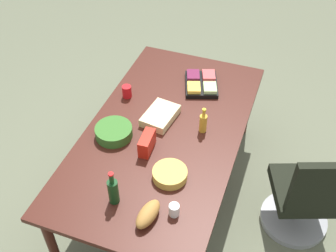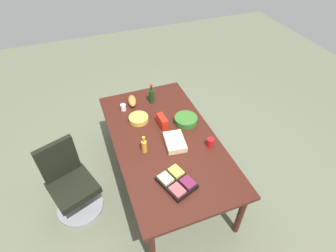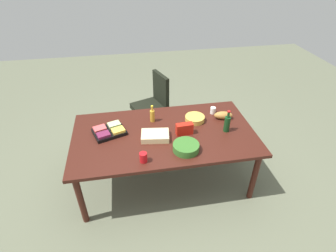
{
  "view_description": "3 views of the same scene",
  "coord_description": "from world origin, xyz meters",
  "px_view_note": "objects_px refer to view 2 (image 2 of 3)",
  "views": [
    {
      "loc": [
        -2.19,
        -0.82,
        3.03
      ],
      "look_at": [
        -0.03,
        -0.04,
        0.84
      ],
      "focal_mm": 44.01,
      "sensor_mm": 36.0,
      "label": 1
    },
    {
      "loc": [
        2.14,
        -0.77,
        3.03
      ],
      "look_at": [
        -0.13,
        0.09,
        0.83
      ],
      "focal_mm": 28.8,
      "sensor_mm": 36.0,
      "label": 2
    },
    {
      "loc": [
        0.39,
        2.5,
        2.63
      ],
      "look_at": [
        -0.05,
        -0.0,
        0.85
      ],
      "focal_mm": 28.01,
      "sensor_mm": 36.0,
      "label": 3
    }
  ],
  "objects_px": {
    "chip_bowl": "(139,119)",
    "wine_bottle": "(152,96)",
    "red_solo_cup": "(210,143)",
    "conference_table": "(165,143)",
    "fruit_platter": "(177,182)",
    "office_chair": "(72,187)",
    "chip_bag_red": "(162,121)",
    "paper_cup": "(123,107)",
    "dressing_bottle": "(144,146)",
    "sheet_cake": "(175,142)",
    "salad_bowl": "(186,120)",
    "bread_loaf": "(132,101)"
  },
  "relations": [
    {
      "from": "office_chair",
      "to": "sheet_cake",
      "type": "bearing_deg",
      "value": 84.92
    },
    {
      "from": "office_chair",
      "to": "salad_bowl",
      "type": "height_order",
      "value": "office_chair"
    },
    {
      "from": "salad_bowl",
      "to": "bread_loaf",
      "type": "height_order",
      "value": "bread_loaf"
    },
    {
      "from": "salad_bowl",
      "to": "sheet_cake",
      "type": "bearing_deg",
      "value": -41.71
    },
    {
      "from": "fruit_platter",
      "to": "salad_bowl",
      "type": "bearing_deg",
      "value": 150.93
    },
    {
      "from": "chip_bag_red",
      "to": "red_solo_cup",
      "type": "distance_m",
      "value": 0.66
    },
    {
      "from": "bread_loaf",
      "to": "chip_bowl",
      "type": "bearing_deg",
      "value": -2.36
    },
    {
      "from": "dressing_bottle",
      "to": "red_solo_cup",
      "type": "bearing_deg",
      "value": 75.75
    },
    {
      "from": "wine_bottle",
      "to": "sheet_cake",
      "type": "relative_size",
      "value": 0.88
    },
    {
      "from": "wine_bottle",
      "to": "paper_cup",
      "type": "bearing_deg",
      "value": -85.06
    },
    {
      "from": "red_solo_cup",
      "to": "dressing_bottle",
      "type": "bearing_deg",
      "value": -104.25
    },
    {
      "from": "dressing_bottle",
      "to": "paper_cup",
      "type": "bearing_deg",
      "value": -176.78
    },
    {
      "from": "dressing_bottle",
      "to": "red_solo_cup",
      "type": "height_order",
      "value": "dressing_bottle"
    },
    {
      "from": "office_chair",
      "to": "red_solo_cup",
      "type": "relative_size",
      "value": 8.82
    },
    {
      "from": "office_chair",
      "to": "red_solo_cup",
      "type": "height_order",
      "value": "office_chair"
    },
    {
      "from": "office_chair",
      "to": "chip_bag_red",
      "type": "relative_size",
      "value": 4.85
    },
    {
      "from": "dressing_bottle",
      "to": "salad_bowl",
      "type": "relative_size",
      "value": 0.78
    },
    {
      "from": "chip_bag_red",
      "to": "paper_cup",
      "type": "xyz_separation_m",
      "value": [
        -0.48,
        -0.38,
        -0.03
      ]
    },
    {
      "from": "chip_bag_red",
      "to": "office_chair",
      "type": "bearing_deg",
      "value": -78.72
    },
    {
      "from": "red_solo_cup",
      "to": "salad_bowl",
      "type": "relative_size",
      "value": 0.38
    },
    {
      "from": "chip_bowl",
      "to": "bread_loaf",
      "type": "distance_m",
      "value": 0.37
    },
    {
      "from": "chip_bowl",
      "to": "salad_bowl",
      "type": "distance_m",
      "value": 0.6
    },
    {
      "from": "conference_table",
      "to": "chip_bowl",
      "type": "bearing_deg",
      "value": -155.2
    },
    {
      "from": "conference_table",
      "to": "office_chair",
      "type": "distance_m",
      "value": 1.21
    },
    {
      "from": "conference_table",
      "to": "office_chair",
      "type": "xyz_separation_m",
      "value": [
        0.01,
        -1.17,
        -0.32
      ]
    },
    {
      "from": "chip_bag_red",
      "to": "salad_bowl",
      "type": "bearing_deg",
      "value": 80.55
    },
    {
      "from": "wine_bottle",
      "to": "bread_loaf",
      "type": "height_order",
      "value": "wine_bottle"
    },
    {
      "from": "red_solo_cup",
      "to": "salad_bowl",
      "type": "xyz_separation_m",
      "value": [
        -0.48,
        -0.1,
        -0.01
      ]
    },
    {
      "from": "wine_bottle",
      "to": "bread_loaf",
      "type": "distance_m",
      "value": 0.28
    },
    {
      "from": "office_chair",
      "to": "salad_bowl",
      "type": "distance_m",
      "value": 1.59
    },
    {
      "from": "dressing_bottle",
      "to": "fruit_platter",
      "type": "bearing_deg",
      "value": 17.61
    },
    {
      "from": "conference_table",
      "to": "fruit_platter",
      "type": "distance_m",
      "value": 0.66
    },
    {
      "from": "paper_cup",
      "to": "salad_bowl",
      "type": "xyz_separation_m",
      "value": [
        0.53,
        0.68,
        -0.0
      ]
    },
    {
      "from": "wine_bottle",
      "to": "paper_cup",
      "type": "height_order",
      "value": "wine_bottle"
    },
    {
      "from": "salad_bowl",
      "to": "sheet_cake",
      "type": "height_order",
      "value": "salad_bowl"
    },
    {
      "from": "fruit_platter",
      "to": "office_chair",
      "type": "bearing_deg",
      "value": -121.12
    },
    {
      "from": "fruit_platter",
      "to": "salad_bowl",
      "type": "relative_size",
      "value": 1.49
    },
    {
      "from": "paper_cup",
      "to": "dressing_bottle",
      "type": "bearing_deg",
      "value": 3.22
    },
    {
      "from": "conference_table",
      "to": "salad_bowl",
      "type": "xyz_separation_m",
      "value": [
        -0.19,
        0.35,
        0.11
      ]
    },
    {
      "from": "chip_bowl",
      "to": "office_chair",
      "type": "bearing_deg",
      "value": -65.65
    },
    {
      "from": "wine_bottle",
      "to": "salad_bowl",
      "type": "height_order",
      "value": "wine_bottle"
    },
    {
      "from": "chip_bowl",
      "to": "wine_bottle",
      "type": "xyz_separation_m",
      "value": [
        -0.32,
        0.28,
        0.08
      ]
    },
    {
      "from": "office_chair",
      "to": "sheet_cake",
      "type": "relative_size",
      "value": 3.03
    },
    {
      "from": "dressing_bottle",
      "to": "sheet_cake",
      "type": "distance_m",
      "value": 0.37
    },
    {
      "from": "wine_bottle",
      "to": "fruit_platter",
      "type": "distance_m",
      "value": 1.41
    },
    {
      "from": "fruit_platter",
      "to": "bread_loaf",
      "type": "distance_m",
      "value": 1.45
    },
    {
      "from": "dressing_bottle",
      "to": "salad_bowl",
      "type": "bearing_deg",
      "value": 114.55
    },
    {
      "from": "red_solo_cup",
      "to": "conference_table",
      "type": "bearing_deg",
      "value": -122.82
    },
    {
      "from": "chip_bowl",
      "to": "salad_bowl",
      "type": "relative_size",
      "value": 0.86
    },
    {
      "from": "sheet_cake",
      "to": "wine_bottle",
      "type": "bearing_deg",
      "value": 179.83
    }
  ]
}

